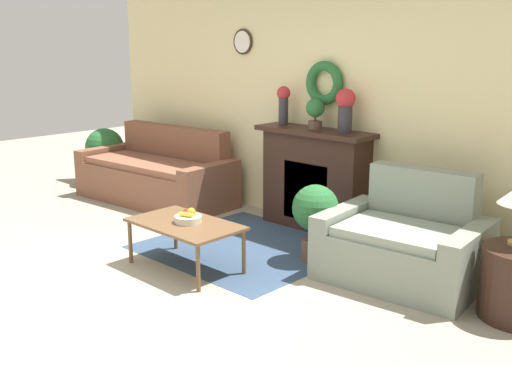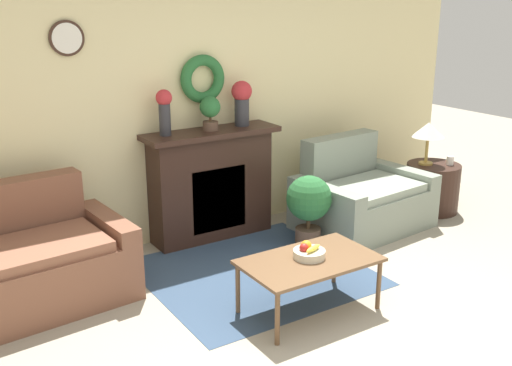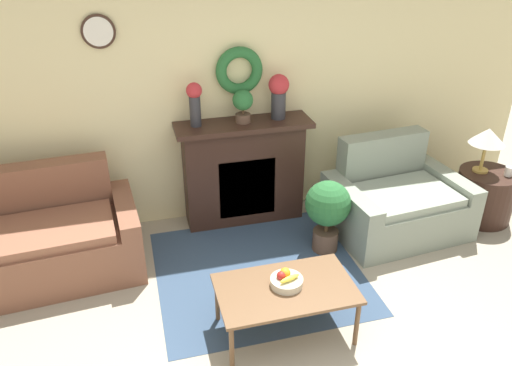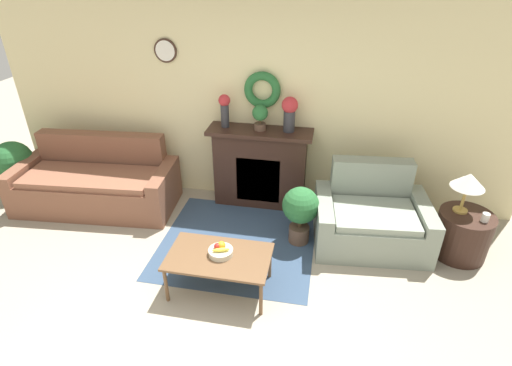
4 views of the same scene
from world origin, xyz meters
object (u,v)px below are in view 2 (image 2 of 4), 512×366
object	(u,v)px
potted_plant_floor_by_loveseat	(309,204)
fruit_bowl	(309,252)
fireplace	(211,184)
coffee_table	(309,264)
loveseat_right	(361,198)
potted_plant_on_mantel	(210,111)
side_table_by_loveseat	(432,188)
table_lamp	(428,131)
vase_on_mantel_right	(242,100)
vase_on_mantel_left	(164,109)
mug	(450,161)

from	to	relation	value
potted_plant_floor_by_loveseat	fruit_bowl	bearing A→B (deg)	-127.48
fireplace	coffee_table	world-z (taller)	fireplace
loveseat_right	potted_plant_on_mantel	distance (m)	1.82
side_table_by_loveseat	table_lamp	bearing A→B (deg)	141.34
fireplace	vase_on_mantel_right	bearing A→B (deg)	0.88
side_table_by_loveseat	vase_on_mantel_left	distance (m)	3.14
fruit_bowl	table_lamp	xyz separation A→B (m)	(2.44, 1.08, 0.44)
fireplace	coffee_table	bearing A→B (deg)	-93.30
side_table_by_loveseat	vase_on_mantel_left	xyz separation A→B (m)	(-2.88, 0.66, 1.06)
coffee_table	side_table_by_loveseat	size ratio (longest dim) A/B	1.74
mug	potted_plant_on_mantel	bearing A→B (deg)	163.83
fireplace	potted_plant_floor_by_loveseat	size ratio (longest dim) A/B	1.86
side_table_by_loveseat	vase_on_mantel_right	world-z (taller)	vase_on_mantel_right
vase_on_mantel_right	mug	bearing A→B (deg)	-19.12
coffee_table	potted_plant_on_mantel	size ratio (longest dim) A/B	3.17
potted_plant_on_mantel	fruit_bowl	bearing A→B (deg)	-92.92
side_table_by_loveseat	coffee_table	bearing A→B (deg)	-157.34
potted_plant_floor_by_loveseat	mug	bearing A→B (deg)	0.33
fruit_bowl	vase_on_mantel_left	distance (m)	1.93
loveseat_right	table_lamp	xyz separation A→B (m)	(0.92, -0.01, 0.60)
loveseat_right	table_lamp	world-z (taller)	table_lamp
potted_plant_floor_by_loveseat	fireplace	bearing A→B (deg)	128.58
loveseat_right	vase_on_mantel_left	xyz separation A→B (m)	(-1.88, 0.59, 1.02)
vase_on_mantel_right	fireplace	bearing A→B (deg)	-179.12
vase_on_mantel_left	potted_plant_floor_by_loveseat	xyz separation A→B (m)	(1.07, -0.77, -0.88)
fruit_bowl	side_table_by_loveseat	size ratio (longest dim) A/B	0.41
mug	potted_plant_floor_by_loveseat	size ratio (longest dim) A/B	0.13
side_table_by_loveseat	potted_plant_on_mantel	xyz separation A→B (m)	(-2.43, 0.64, 1.00)
side_table_by_loveseat	mug	xyz separation A→B (m)	(0.13, -0.10, 0.32)
fireplace	potted_plant_floor_by_loveseat	bearing A→B (deg)	-51.42
coffee_table	vase_on_mantel_right	bearing A→B (deg)	75.05
vase_on_mantel_left	vase_on_mantel_right	size ratio (longest dim) A/B	0.96
vase_on_mantel_left	fireplace	bearing A→B (deg)	-0.69
fireplace	fruit_bowl	size ratio (longest dim) A/B	5.50
coffee_table	table_lamp	size ratio (longest dim) A/B	2.18
vase_on_mantel_right	potted_plant_on_mantel	world-z (taller)	vase_on_mantel_right
loveseat_right	mug	xyz separation A→B (m)	(1.13, -0.17, 0.28)
fruit_bowl	side_table_by_loveseat	xyz separation A→B (m)	(2.51, 1.02, -0.20)
side_table_by_loveseat	table_lamp	size ratio (longest dim) A/B	1.25
loveseat_right	fireplace	bearing A→B (deg)	152.40
side_table_by_loveseat	potted_plant_floor_by_loveseat	bearing A→B (deg)	-176.41
vase_on_mantel_left	potted_plant_on_mantel	bearing A→B (deg)	-2.52
loveseat_right	vase_on_mantel_left	world-z (taller)	vase_on_mantel_left
loveseat_right	fruit_bowl	world-z (taller)	loveseat_right
loveseat_right	side_table_by_loveseat	bearing A→B (deg)	-9.40
fireplace	vase_on_mantel_left	size ratio (longest dim) A/B	3.18
coffee_table	vase_on_mantel_right	size ratio (longest dim) A/B	2.32
vase_on_mantel_right	potted_plant_on_mantel	size ratio (longest dim) A/B	1.37
fruit_bowl	potted_plant_floor_by_loveseat	bearing A→B (deg)	52.52
coffee_table	vase_on_mantel_left	size ratio (longest dim) A/B	2.43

